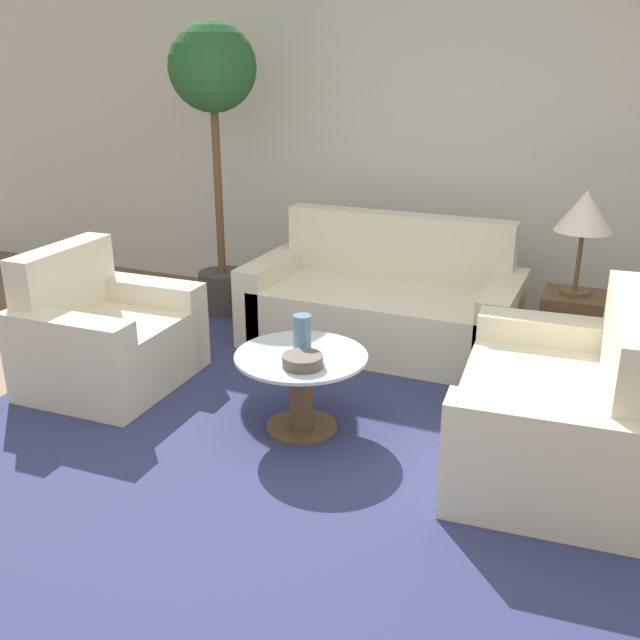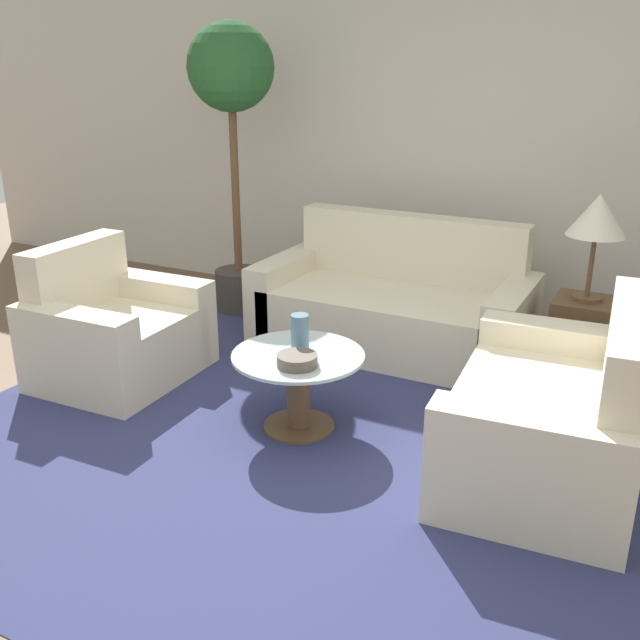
{
  "view_description": "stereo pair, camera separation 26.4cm",
  "coord_description": "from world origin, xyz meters",
  "views": [
    {
      "loc": [
        1.38,
        -2.51,
        1.9
      ],
      "look_at": [
        -0.1,
        0.88,
        0.55
      ],
      "focal_mm": 40.0,
      "sensor_mm": 36.0,
      "label": 1
    },
    {
      "loc": [
        1.62,
        -2.4,
        1.9
      ],
      "look_at": [
        -0.1,
        0.88,
        0.55
      ],
      "focal_mm": 40.0,
      "sensor_mm": 36.0,
      "label": 2
    }
  ],
  "objects": [
    {
      "name": "bowl",
      "position": [
        -0.03,
        0.49,
        0.47
      ],
      "size": [
        0.21,
        0.21,
        0.06
      ],
      "color": "brown",
      "rests_on": "coffee_table"
    },
    {
      "name": "wall_back",
      "position": [
        0.0,
        2.88,
        1.3
      ],
      "size": [
        10.0,
        0.06,
        2.6
      ],
      "color": "beige",
      "rests_on": "ground_plane"
    },
    {
      "name": "rug",
      "position": [
        -0.1,
        0.63,
        0.0
      ],
      "size": [
        3.64,
        3.6,
        0.01
      ],
      "color": "navy",
      "rests_on": "ground_plane"
    },
    {
      "name": "vase",
      "position": [
        -0.11,
        0.67,
        0.54
      ],
      "size": [
        0.1,
        0.1,
        0.2
      ],
      "color": "slate",
      "rests_on": "coffee_table"
    },
    {
      "name": "table_lamp",
      "position": [
        1.14,
        2.01,
        1.03
      ],
      "size": [
        0.35,
        0.35,
        0.65
      ],
      "color": "brown",
      "rests_on": "side_table"
    },
    {
      "name": "loveseat",
      "position": [
        1.22,
        0.83,
        0.28
      ],
      "size": [
        0.94,
        1.41,
        0.86
      ],
      "rotation": [
        0.0,
        0.0,
        -1.49
      ],
      "color": "beige",
      "rests_on": "ground_plane"
    },
    {
      "name": "ground_plane",
      "position": [
        0.0,
        0.0,
        0.0
      ],
      "size": [
        14.0,
        14.0,
        0.0
      ],
      "primitive_type": "plane",
      "color": "brown"
    },
    {
      "name": "side_table",
      "position": [
        1.14,
        2.01,
        0.26
      ],
      "size": [
        0.37,
        0.37,
        0.53
      ],
      "color": "brown",
      "rests_on": "ground_plane"
    },
    {
      "name": "potted_plant",
      "position": [
        -1.5,
        2.14,
        1.58
      ],
      "size": [
        0.64,
        0.64,
        2.17
      ],
      "color": "#3D3833",
      "rests_on": "ground_plane"
    },
    {
      "name": "sofa_main",
      "position": [
        -0.1,
        2.01,
        0.28
      ],
      "size": [
        1.85,
        0.88,
        0.88
      ],
      "color": "beige",
      "rests_on": "ground_plane"
    },
    {
      "name": "coffee_table",
      "position": [
        -0.1,
        0.63,
        0.28
      ],
      "size": [
        0.71,
        0.71,
        0.44
      ],
      "color": "brown",
      "rests_on": "ground_plane"
    },
    {
      "name": "armchair",
      "position": [
        -1.48,
        0.7,
        0.28
      ],
      "size": [
        0.84,
        0.99,
        0.85
      ],
      "rotation": [
        0.0,
        0.0,
        1.61
      ],
      "color": "beige",
      "rests_on": "ground_plane"
    }
  ]
}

